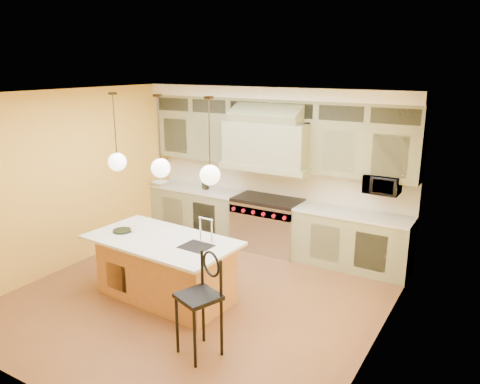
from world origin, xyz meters
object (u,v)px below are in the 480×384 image
Objects in this scene: kitchen_island at (165,267)px; counter_stool at (201,298)px; microwave at (382,184)px; range at (268,223)px.

counter_stool is at bearing -31.12° from kitchen_island.
microwave reaches higher than counter_stool.
counter_stool is 3.60m from microwave.
kitchen_island is 1.77× the size of counter_stool.
range is at bearing -176.88° from microwave.
microwave is at bearing 3.12° from range.
range is at bearing 124.60° from counter_stool.
microwave is (2.34, 2.50, 0.98)m from kitchen_island.
counter_stool is at bearing -75.75° from range.
range is 2.21× the size of microwave.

